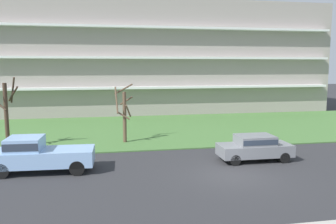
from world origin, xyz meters
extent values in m
plane|color=#2D2D30|center=(0.00, 0.00, 0.00)|extent=(160.00, 160.00, 0.00)
cube|color=#477238|center=(0.00, 14.00, 0.04)|extent=(80.00, 16.00, 0.08)
cube|color=#9E938C|center=(0.00, 28.28, 6.58)|extent=(41.86, 12.56, 13.17)
cube|color=white|center=(0.00, 21.55, 3.29)|extent=(40.18, 0.90, 0.24)
cube|color=white|center=(0.00, 21.55, 6.58)|extent=(40.18, 0.90, 0.24)
cube|color=white|center=(0.00, 21.55, 9.88)|extent=(40.18, 0.90, 0.24)
cylinder|color=#423023|center=(-13.13, 8.36, 2.29)|extent=(0.27, 0.27, 4.58)
cylinder|color=#423023|center=(-12.78, 8.59, 3.65)|extent=(0.60, 0.82, 0.73)
cylinder|color=#423023|center=(-12.70, 8.76, 3.80)|extent=(0.94, 1.00, 1.10)
cylinder|color=#423023|center=(-12.68, 8.60, 4.07)|extent=(0.63, 1.05, 1.83)
cylinder|color=#423023|center=(-13.35, 7.99, 3.09)|extent=(0.86, 0.58, 0.68)
cylinder|color=brown|center=(-5.06, 8.79, 1.91)|extent=(0.26, 0.26, 3.83)
cylinder|color=brown|center=(-4.89, 9.22, 3.13)|extent=(0.97, 0.47, 0.69)
cylinder|color=brown|center=(-5.64, 8.74, 3.24)|extent=(0.22, 1.26, 1.88)
cylinder|color=brown|center=(-5.16, 8.36, 2.13)|extent=(0.94, 0.34, 0.62)
cylinder|color=brown|center=(-4.80, 8.62, 2.44)|extent=(0.50, 0.67, 0.97)
cylinder|color=brown|center=(-5.07, 9.47, 3.99)|extent=(1.41, 0.14, 0.84)
cube|color=slate|center=(2.37, 2.50, 0.67)|extent=(4.41, 1.83, 0.70)
cube|color=slate|center=(2.37, 2.50, 1.29)|extent=(2.21, 1.67, 0.55)
cube|color=#2D3847|center=(2.37, 2.50, 1.29)|extent=(2.17, 1.71, 0.30)
cylinder|color=black|center=(0.83, 1.72, 0.32)|extent=(0.64, 0.23, 0.64)
cylinder|color=black|center=(0.84, 3.30, 0.32)|extent=(0.64, 0.23, 0.64)
cylinder|color=black|center=(3.91, 1.70, 0.32)|extent=(0.64, 0.23, 0.64)
cylinder|color=black|center=(3.92, 3.28, 0.32)|extent=(0.64, 0.23, 0.64)
cube|color=#8CB2E0|center=(-9.87, 2.50, 0.82)|extent=(5.49, 2.27, 0.85)
cube|color=#8CB2E0|center=(-10.77, 2.55, 1.60)|extent=(1.89, 1.93, 0.70)
cube|color=#2D3847|center=(-10.77, 2.55, 1.60)|extent=(1.86, 1.97, 0.38)
cylinder|color=black|center=(-11.81, 1.71, 0.40)|extent=(0.81, 0.26, 0.80)
cylinder|color=black|center=(-11.72, 3.49, 0.40)|extent=(0.81, 0.26, 0.80)
cylinder|color=black|center=(-8.03, 1.51, 0.40)|extent=(0.81, 0.26, 0.80)
cylinder|color=black|center=(-7.94, 3.29, 0.40)|extent=(0.81, 0.26, 0.80)
camera|label=1|loc=(-6.59, -16.69, 5.77)|focal=37.06mm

